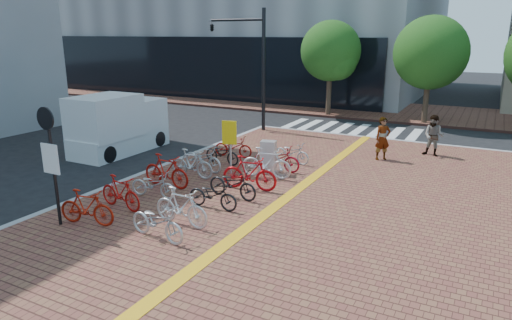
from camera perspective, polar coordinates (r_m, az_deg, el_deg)
The scene contains 29 objects.
ground at distance 14.31m, azimuth -6.60°, elevation -6.27°, with size 120.00×120.00×0.00m, color black.
tactile_strip at distance 9.63m, azimuth -13.74°, elevation -17.25°, with size 0.40×34.00×0.01m, color gold.
kerb_north at distance 23.95m, azimuth 15.99°, elevation 2.39°, with size 14.00×0.25×0.15m, color gray.
far_sidewalk at distance 33.22m, azimuth 14.22°, elevation 6.09°, with size 70.00×8.00×0.15m, color brown.
crosswalk at distance 26.45m, azimuth 11.61°, elevation 3.74°, with size 7.50×4.00×0.01m.
street_trees at distance 28.52m, azimuth 23.08°, elevation 11.99°, with size 16.20×4.60×6.35m.
bike_0 at distance 13.50m, azimuth -20.42°, elevation -5.56°, with size 0.48×1.69×1.02m, color #AE1D0C.
bike_1 at distance 14.37m, azimuth -16.61°, elevation -3.90°, with size 0.49×1.73×1.04m, color red.
bike_2 at distance 15.12m, azimuth -12.71°, elevation -3.02°, with size 0.57×1.63×0.85m, color #BABABF.
bike_3 at distance 16.01m, azimuth -11.17°, elevation -1.32°, with size 0.54×1.92×1.15m, color #B6140D.
bike_4 at distance 16.88m, azimuth -8.04°, elevation -0.44°, with size 0.50×1.77×1.07m, color #B6B6BB.
bike_5 at distance 17.70m, azimuth -6.64°, elevation 0.23°, with size 0.66×1.88×0.99m, color silver.
bike_6 at distance 18.59m, azimuth -4.26°, elevation 0.85°, with size 0.57×1.65×0.86m, color black.
bike_7 at distance 19.57m, azimuth -2.86°, elevation 1.67°, with size 0.59×1.70×0.89m, color #AE120C.
bike_8 at distance 12.09m, azimuth -12.25°, elevation -7.55°, with size 0.64×1.82×0.96m, color #B9B9BE.
bike_9 at distance 12.77m, azimuth -9.35°, elevation -5.80°, with size 0.51×1.80×1.08m, color silver.
bike_10 at distance 13.88m, azimuth -5.42°, elevation -4.34°, with size 0.58×1.67×0.88m, color black.
bike_11 at distance 14.71m, azimuth -2.95°, elevation -2.97°, with size 0.63×1.81×0.95m, color black.
bike_12 at distance 15.41m, azimuth -0.84°, elevation -1.65°, with size 0.55×1.95×1.17m, color #B90D12.
bike_13 at distance 16.65m, azimuth 1.30°, elevation -0.37°, with size 0.54×1.91×1.15m, color silver.
bike_14 at distance 17.56m, azimuth 2.60°, elevation 0.20°, with size 0.66×1.89×0.99m, color #AA0C1C.
bike_15 at distance 18.69m, azimuth 4.49°, elevation 0.94°, with size 0.58×1.66×0.87m, color #BABBC0.
pedestrian_a at distance 19.74m, azimuth 15.56°, elevation 2.59°, with size 0.66×0.43×1.81m, color gray.
pedestrian_b at distance 21.06m, azimuth 21.33°, elevation 2.84°, with size 0.86×0.67×1.78m, color #4A505E.
utility_box at distance 17.28m, azimuth 1.55°, elevation 0.39°, with size 0.57×0.41×1.24m, color silver.
yellow_sign at distance 16.97m, azimuth -3.28°, elevation 2.83°, with size 0.54×0.20×2.03m.
notice_sign at distance 13.33m, azimuth -24.31°, elevation 0.89°, with size 0.61×0.13×3.31m.
traffic_light_pole at distance 25.33m, azimuth -2.11°, elevation 13.94°, with size 3.44×1.32×6.40m.
box_truck at distance 21.71m, azimuth -16.89°, elevation 4.19°, with size 2.06×4.63×2.67m.
Camera 1 is at (7.57, -10.92, 5.32)m, focal length 32.00 mm.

